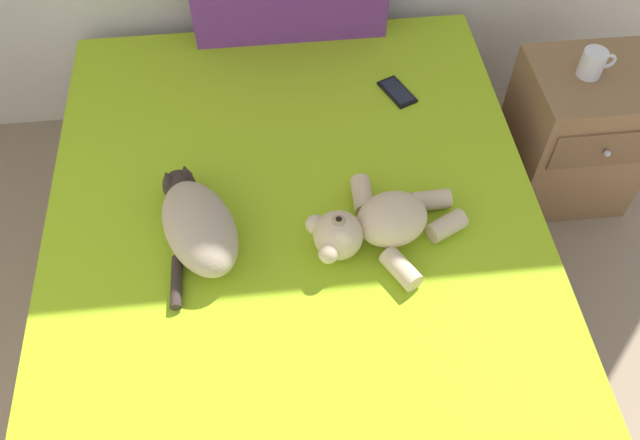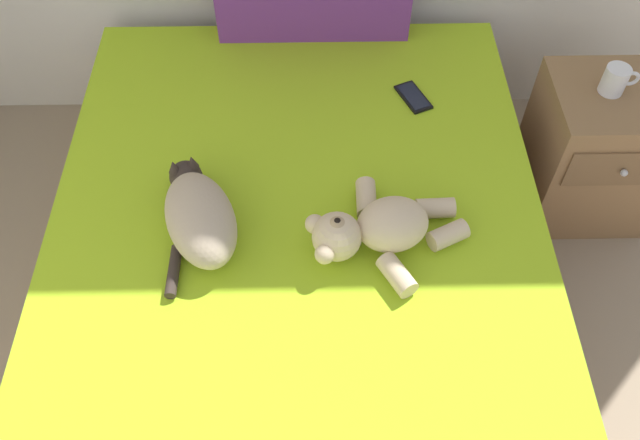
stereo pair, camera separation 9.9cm
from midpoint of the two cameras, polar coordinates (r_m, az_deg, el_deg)
The scene contains 6 objects.
bed at distance 2.10m, azimuth -0.46°, elevation -5.51°, with size 1.53×2.07×0.48m.
cat at distance 1.88m, azimuth -8.98°, elevation 0.37°, with size 0.29×0.44×0.15m.
teddy_bear at distance 1.85m, azimuth 6.44°, elevation -0.83°, with size 0.47×0.40×0.15m.
cell_phone at distance 2.32m, azimuth 9.31°, elevation 10.43°, with size 0.13×0.16×0.01m.
nightstand at distance 2.61m, azimuth 23.68°, elevation 5.44°, with size 0.43×0.42×0.56m.
mug at distance 2.40m, azimuth 25.33°, elevation 10.88°, with size 0.12×0.08×0.09m.
Camera 2 is at (1.72, 2.34, 2.03)m, focal length 36.95 mm.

